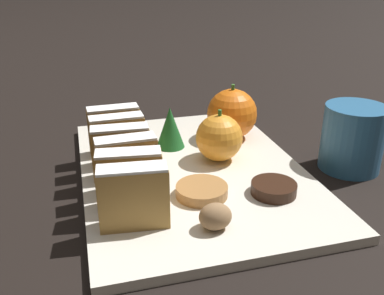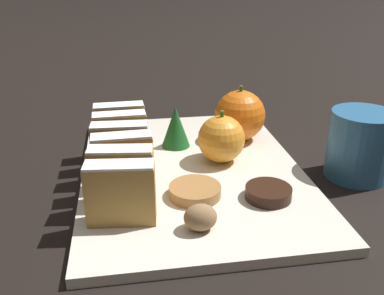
{
  "view_description": "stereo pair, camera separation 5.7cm",
  "coord_description": "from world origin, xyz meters",
  "px_view_note": "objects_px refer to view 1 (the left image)",
  "views": [
    {
      "loc": [
        -0.14,
        -0.5,
        0.27
      ],
      "look_at": [
        0.0,
        0.0,
        0.04
      ],
      "focal_mm": 40.0,
      "sensor_mm": 36.0,
      "label": 1
    },
    {
      "loc": [
        -0.08,
        -0.51,
        0.27
      ],
      "look_at": [
        0.0,
        0.0,
        0.04
      ],
      "focal_mm": 40.0,
      "sensor_mm": 36.0,
      "label": 2
    }
  ],
  "objects_px": {
    "orange_near": "(219,138)",
    "walnut": "(215,216)",
    "chocolate_cookie": "(274,188)",
    "coffee_mug": "(354,138)",
    "orange_far": "(232,114)"
  },
  "relations": [
    {
      "from": "orange_near",
      "to": "walnut",
      "type": "relative_size",
      "value": 2.09
    },
    {
      "from": "walnut",
      "to": "chocolate_cookie",
      "type": "relative_size",
      "value": 0.64
    },
    {
      "from": "orange_far",
      "to": "walnut",
      "type": "height_order",
      "value": "orange_far"
    },
    {
      "from": "orange_near",
      "to": "coffee_mug",
      "type": "height_order",
      "value": "coffee_mug"
    },
    {
      "from": "chocolate_cookie",
      "to": "coffee_mug",
      "type": "xyz_separation_m",
      "value": [
        0.15,
        0.06,
        0.03
      ]
    },
    {
      "from": "orange_near",
      "to": "coffee_mug",
      "type": "xyz_separation_m",
      "value": [
        0.18,
        -0.05,
        0.0
      ]
    },
    {
      "from": "chocolate_cookie",
      "to": "walnut",
      "type": "bearing_deg",
      "value": -151.03
    },
    {
      "from": "coffee_mug",
      "to": "walnut",
      "type": "bearing_deg",
      "value": -155.31
    },
    {
      "from": "orange_near",
      "to": "orange_far",
      "type": "height_order",
      "value": "orange_far"
    },
    {
      "from": "orange_near",
      "to": "orange_far",
      "type": "relative_size",
      "value": 0.85
    },
    {
      "from": "orange_far",
      "to": "coffee_mug",
      "type": "relative_size",
      "value": 0.75
    },
    {
      "from": "walnut",
      "to": "coffee_mug",
      "type": "distance_m",
      "value": 0.26
    },
    {
      "from": "orange_near",
      "to": "chocolate_cookie",
      "type": "height_order",
      "value": "orange_near"
    },
    {
      "from": "orange_near",
      "to": "orange_far",
      "type": "xyz_separation_m",
      "value": [
        0.05,
        0.07,
        0.01
      ]
    },
    {
      "from": "chocolate_cookie",
      "to": "coffee_mug",
      "type": "distance_m",
      "value": 0.16
    }
  ]
}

